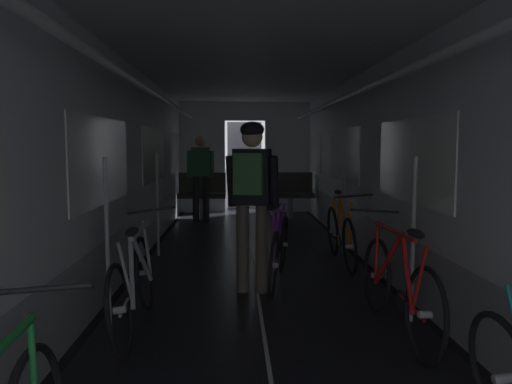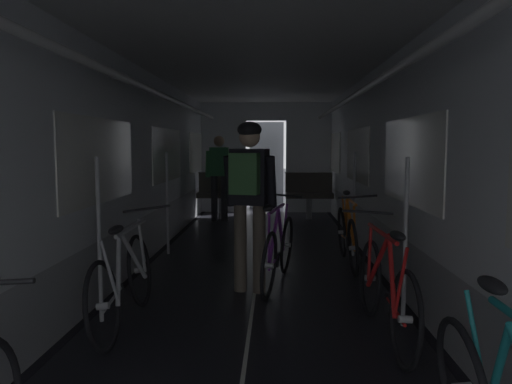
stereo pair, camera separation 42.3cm
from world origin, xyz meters
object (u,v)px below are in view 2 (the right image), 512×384
Objects in this scene: bicycle_orange at (347,235)px; bicycle_silver at (124,280)px; bicycle_purple_in_aisle at (278,250)px; person_cyclist_aisle at (249,188)px; bench_seat_far_left at (221,191)px; bench_seat_far_right at (309,191)px; person_standing_near_bench at (219,172)px; bicycle_red at (385,290)px.

bicycle_silver is at bearing -135.57° from bicycle_orange.
bicycle_purple_in_aisle is (1.28, 1.23, 0.00)m from bicycle_silver.
bench_seat_far_left is at bearing 99.41° from person_cyclist_aisle.
bench_seat_far_right reaches higher than bicycle_orange.
bicycle_silver reaches higher than bicycle_orange.
bench_seat_far_right is 1.88m from person_standing_near_bench.
bench_seat_far_right is 0.58× the size of bicycle_red.
bicycle_orange is at bearing -60.79° from person_standing_near_bench.
bench_seat_far_right is at bearing 91.44° from bicycle_red.
bench_seat_far_right is at bearing 11.83° from person_standing_near_bench.
person_cyclist_aisle is 1.03× the size of person_standing_near_bench.
bicycle_orange is at bearing 44.59° from person_cyclist_aisle.
bicycle_red is 1.00× the size of bicycle_silver.
person_cyclist_aisle is (0.85, -5.10, 0.50)m from bench_seat_far_left.
bicycle_silver is 0.98× the size of person_cyclist_aisle.
bench_seat_far_right is 6.26m from bicycle_red.
bicycle_silver is at bearing 174.72° from bicycle_red.
bicycle_silver is at bearing -91.32° from bench_seat_far_left.
bench_seat_far_left and bench_seat_far_right have the same top height.
bench_seat_far_right is 0.58× the size of person_standing_near_bench.
bench_seat_far_left is 6.06m from bicycle_silver.
bicycle_silver is 1.78m from bicycle_purple_in_aisle.
bicycle_red is at bearing -5.28° from bicycle_silver.
bicycle_orange is 1.23m from bicycle_purple_in_aisle.
bicycle_orange is at bearing 45.41° from bicycle_purple_in_aisle.
bicycle_red is at bearing -71.60° from person_standing_near_bench.
bench_seat_far_left is 0.57× the size of person_cyclist_aisle.
bicycle_orange is 1.00× the size of person_standing_near_bench.
person_standing_near_bench reaches higher than bicycle_silver.
bicycle_purple_in_aisle reaches higher than bicycle_red.
bench_seat_far_left reaches higher than bicycle_red.
bench_seat_far_right is at bearing 82.26° from bicycle_purple_in_aisle.
bicycle_orange is 2.30m from bicycle_red.
bench_seat_far_right is at bearing 0.00° from bench_seat_far_left.
bicycle_orange is 3.00m from bicycle_silver.
person_cyclist_aisle reaches higher than bicycle_orange.
bicycle_purple_in_aisle is 4.63m from person_standing_near_bench.
bench_seat_far_left reaches higher than bicycle_purple_in_aisle.
bicycle_silver reaches higher than bench_seat_far_left.
person_cyclist_aisle reaches higher than bicycle_purple_in_aisle.
person_standing_near_bench is at bearing -168.17° from bench_seat_far_right.
bicycle_orange is at bearing -63.13° from bench_seat_far_left.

